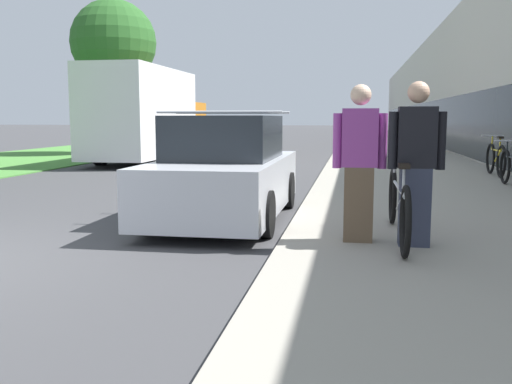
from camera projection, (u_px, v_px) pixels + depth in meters
sidewalk_slab at (389, 151)px, 25.10m from camera, size 4.67×70.00×0.11m
lawn_strip at (135, 145)px, 31.25m from camera, size 6.47×70.00×0.03m
tandem_bicycle at (398, 205)px, 6.55m from camera, size 0.52×2.64×0.93m
person_rider at (416, 164)px, 6.14m from camera, size 0.60×0.24×1.77m
person_bystander at (359, 163)px, 6.36m from camera, size 0.60×0.23×1.75m
cruiser_bike_middle at (512, 168)px, 11.51m from camera, size 0.52×1.75×0.93m
cruiser_bike_farthest at (496, 159)px, 13.71m from camera, size 0.52×1.83×0.97m
parked_sedan_curbside at (226, 173)px, 8.38m from camera, size 1.77×4.03×1.59m
moving_truck at (148, 116)px, 19.47m from camera, size 2.19×7.59×3.10m
street_tree_far at (114, 43)px, 23.10m from camera, size 3.44×3.44×6.25m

